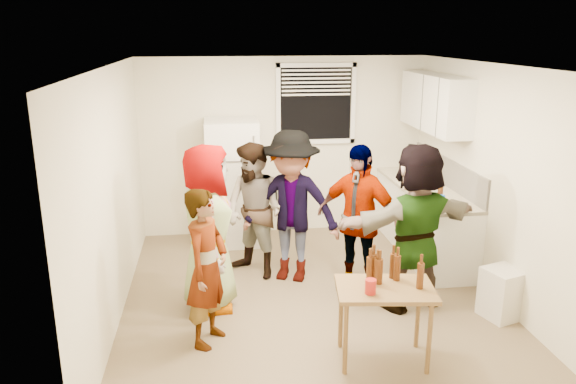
{
  "coord_description": "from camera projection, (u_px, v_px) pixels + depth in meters",
  "views": [
    {
      "loc": [
        -1.01,
        -5.5,
        2.82
      ],
      "look_at": [
        -0.21,
        0.27,
        1.15
      ],
      "focal_mm": 35.0,
      "sensor_mm": 36.0,
      "label": 1
    }
  ],
  "objects": [
    {
      "name": "room",
      "position": [
        310.0,
        299.0,
        6.15
      ],
      "size": [
        4.0,
        4.5,
        2.5
      ],
      "primitive_type": null,
      "color": "#EDE7CE",
      "rests_on": "ground"
    },
    {
      "name": "beer_bottle_counter",
      "position": [
        439.0,
        202.0,
        6.54
      ],
      "size": [
        0.06,
        0.06,
        0.24
      ],
      "primitive_type": "cylinder",
      "color": "#47230C",
      "rests_on": "countertop"
    },
    {
      "name": "guest_stripe",
      "position": [
        210.0,
        341.0,
        5.32
      ],
      "size": [
        1.58,
        1.16,
        0.36
      ],
      "primitive_type": "imported",
      "rotation": [
        0.0,
        0.0,
        1.11
      ],
      "color": "#141933",
      "rests_on": "ground"
    },
    {
      "name": "backsplash",
      "position": [
        448.0,
        172.0,
        7.21
      ],
      "size": [
        0.03,
        2.2,
        0.36
      ],
      "primitive_type": "cube",
      "color": "#A49F98",
      "rests_on": "countertop"
    },
    {
      "name": "beer_bottle_table",
      "position": [
        373.0,
        281.0,
        4.95
      ],
      "size": [
        0.06,
        0.06,
        0.25
      ],
      "primitive_type": "cylinder",
      "color": "#47230C",
      "rests_on": "serving_table"
    },
    {
      "name": "window",
      "position": [
        316.0,
        104.0,
        7.81
      ],
      "size": [
        1.12,
        0.1,
        1.06
      ],
      "primitive_type": null,
      "color": "white",
      "rests_on": "room"
    },
    {
      "name": "countertop",
      "position": [
        425.0,
        188.0,
        7.23
      ],
      "size": [
        0.64,
        2.22,
        0.04
      ],
      "primitive_type": "cube",
      "color": "beige",
      "rests_on": "counter_lower"
    },
    {
      "name": "guest_grey",
      "position": [
        211.0,
        306.0,
        5.98
      ],
      "size": [
        1.76,
        0.86,
        0.56
      ],
      "primitive_type": "imported",
      "rotation": [
        0.0,
        0.0,
        1.57
      ],
      "color": "#9C9C9C",
      "rests_on": "ground"
    },
    {
      "name": "refrigerator",
      "position": [
        232.0,
        182.0,
        7.61
      ],
      "size": [
        0.7,
        0.7,
        1.7
      ],
      "primitive_type": "cube",
      "color": "white",
      "rests_on": "ground"
    },
    {
      "name": "guest_back_right",
      "position": [
        291.0,
        278.0,
        6.67
      ],
      "size": [
        1.75,
        2.08,
        0.66
      ],
      "primitive_type": "imported",
      "rotation": [
        0.0,
        0.0,
        -0.41
      ],
      "color": "#3F3F44",
      "rests_on": "ground"
    },
    {
      "name": "kettle",
      "position": [
        411.0,
        179.0,
        7.58
      ],
      "size": [
        0.23,
        0.2,
        0.19
      ],
      "primitive_type": null,
      "rotation": [
        0.0,
        0.0,
        0.04
      ],
      "color": "silver",
      "rests_on": "countertop"
    },
    {
      "name": "blue_cup",
      "position": [
        441.0,
        204.0,
        6.48
      ],
      "size": [
        0.08,
        0.08,
        0.11
      ],
      "primitive_type": "cylinder",
      "color": "blue",
      "rests_on": "countertop"
    },
    {
      "name": "paper_towel",
      "position": [
        426.0,
        188.0,
        7.15
      ],
      "size": [
        0.11,
        0.11,
        0.24
      ],
      "primitive_type": "cylinder",
      "color": "white",
      "rests_on": "countertop"
    },
    {
      "name": "guest_black",
      "position": [
        355.0,
        289.0,
        6.39
      ],
      "size": [
        1.83,
        1.92,
        0.41
      ],
      "primitive_type": "imported",
      "rotation": [
        0.0,
        0.0,
        -0.7
      ],
      "color": "black",
      "rests_on": "ground"
    },
    {
      "name": "serving_table",
      "position": [
        382.0,
        359.0,
        5.02
      ],
      "size": [
        0.9,
        0.66,
        0.71
      ],
      "primitive_type": null,
      "rotation": [
        0.0,
        0.0,
        -0.14
      ],
      "color": "brown",
      "rests_on": "ground"
    },
    {
      "name": "guest_back_left",
      "position": [
        255.0,
        274.0,
        6.77
      ],
      "size": [
        1.69,
        1.67,
        0.61
      ],
      "primitive_type": "imported",
      "rotation": [
        0.0,
        0.0,
        -0.81
      ],
      "color": "brown",
      "rests_on": "ground"
    },
    {
      "name": "counter_lower",
      "position": [
        423.0,
        221.0,
        7.35
      ],
      "size": [
        0.6,
        2.2,
        0.86
      ],
      "primitive_type": "cube",
      "color": "white",
      "rests_on": "ground"
    },
    {
      "name": "guest_orange",
      "position": [
        411.0,
        305.0,
        6.01
      ],
      "size": [
        2.04,
        2.14,
        0.52
      ],
      "primitive_type": "imported",
      "rotation": [
        0.0,
        0.0,
        3.41
      ],
      "color": "#DA8052",
      "rests_on": "ground"
    },
    {
      "name": "red_cup",
      "position": [
        370.0,
        293.0,
        4.71
      ],
      "size": [
        0.09,
        0.09,
        0.13
      ],
      "primitive_type": "cylinder",
      "color": "#A31C16",
      "rests_on": "serving_table"
    },
    {
      "name": "picture_frame",
      "position": [
        423.0,
        168.0,
        7.88
      ],
      "size": [
        0.02,
        0.19,
        0.15
      ],
      "primitive_type": "cube",
      "color": "gold",
      "rests_on": "countertop"
    },
    {
      "name": "trash_bin",
      "position": [
        502.0,
        294.0,
        5.7
      ],
      "size": [
        0.44,
        0.44,
        0.52
      ],
      "primitive_type": "cube",
      "rotation": [
        0.0,
        0.0,
        0.31
      ],
      "color": "silver",
      "rests_on": "ground"
    },
    {
      "name": "upper_cabinets",
      "position": [
        435.0,
        103.0,
        7.14
      ],
      "size": [
        0.34,
        1.6,
        0.7
      ],
      "primitive_type": "cube",
      "color": "white",
      "rests_on": "room"
    },
    {
      "name": "wine_bottle",
      "position": [
        408.0,
        171.0,
        8.0
      ],
      "size": [
        0.07,
        0.07,
        0.29
      ],
      "primitive_type": "cylinder",
      "color": "black",
      "rests_on": "countertop"
    }
  ]
}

